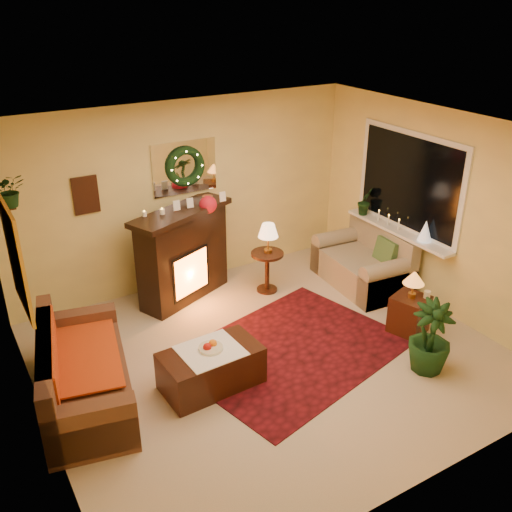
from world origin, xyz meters
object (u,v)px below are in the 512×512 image
side_table_round (267,270)px  fireplace (183,261)px  sofa (84,365)px  end_table_square (409,312)px  loveseat (362,257)px  coffee_table (211,369)px

side_table_round → fireplace: bearing=157.9°
sofa → end_table_square: size_ratio=3.84×
sofa → side_table_round: 3.02m
end_table_square → loveseat: bearing=76.0°
fireplace → end_table_square: fireplace is taller
sofa → end_table_square: sofa is taller
loveseat → end_table_square: 1.33m
side_table_round → coffee_table: side_table_round is taller
side_table_round → coffee_table: (-1.63, -1.50, -0.11)m
sofa → coffee_table: size_ratio=1.78×
end_table_square → coffee_table: (-2.58, 0.29, -0.06)m
fireplace → loveseat: size_ratio=0.93×
sofa → fireplace: 2.31m
fireplace → loveseat: bearing=-44.9°
loveseat → coffee_table: size_ratio=1.36×
fireplace → coffee_table: (-0.56, -1.94, -0.34)m
loveseat → side_table_round: bearing=162.5°
end_table_square → side_table_round: bearing=117.9°
sofa → loveseat: loveseat is taller
sofa → loveseat: (4.10, 0.53, -0.01)m
loveseat → sofa: bearing=-167.9°
loveseat → side_table_round: 1.37m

